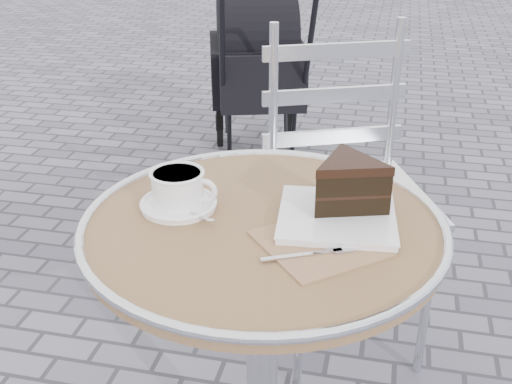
% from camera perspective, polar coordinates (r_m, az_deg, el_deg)
% --- Properties ---
extents(cafe_table, '(0.72, 0.72, 0.74)m').
position_cam_1_polar(cafe_table, '(1.34, 0.61, -8.86)').
color(cafe_table, silver).
rests_on(cafe_table, ground).
extents(cappuccino_set, '(0.16, 0.15, 0.08)m').
position_cam_1_polar(cappuccino_set, '(1.30, -6.88, 0.02)').
color(cappuccino_set, white).
rests_on(cappuccino_set, cafe_table).
extents(cake_plate_set, '(0.28, 0.37, 0.12)m').
position_cam_1_polar(cake_plate_set, '(1.26, 7.99, 0.03)').
color(cake_plate_set, '#9B6F55').
rests_on(cake_plate_set, cafe_table).
extents(bistro_chair, '(0.58, 0.58, 0.97)m').
position_cam_1_polar(bistro_chair, '(1.91, 7.50, 3.44)').
color(bistro_chair, silver).
rests_on(bistro_chair, ground).
extents(baby_stroller, '(0.66, 0.99, 0.95)m').
position_cam_1_polar(baby_stroller, '(3.22, 0.18, 9.92)').
color(baby_stroller, black).
rests_on(baby_stroller, ground).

